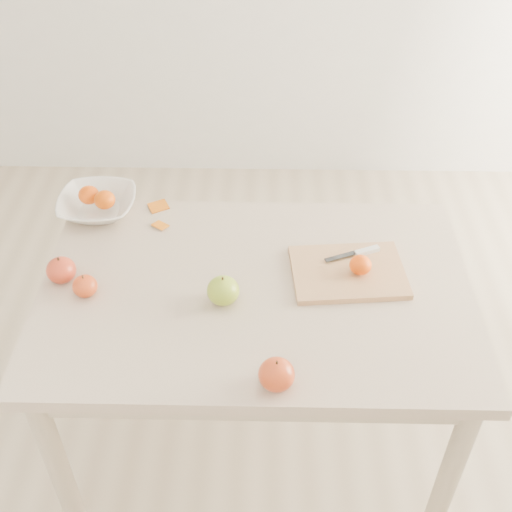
{
  "coord_description": "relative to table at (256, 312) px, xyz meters",
  "views": [
    {
      "loc": [
        0.03,
        -1.29,
        1.98
      ],
      "look_at": [
        0.0,
        0.05,
        0.82
      ],
      "focal_mm": 45.0,
      "sensor_mm": 36.0,
      "label": 1
    }
  ],
  "objects": [
    {
      "name": "cutting_board",
      "position": [
        0.26,
        0.06,
        0.11
      ],
      "size": [
        0.33,
        0.26,
        0.02
      ],
      "primitive_type": "cube",
      "rotation": [
        0.0,
        0.0,
        0.09
      ],
      "color": "tan",
      "rests_on": "table"
    },
    {
      "name": "orange_peel_b",
      "position": [
        -0.3,
        0.27,
        0.1
      ],
      "size": [
        0.06,
        0.05,
        0.01
      ],
      "primitive_type": "cube",
      "rotation": [
        -0.14,
        0.0,
        -0.6
      ],
      "color": "orange",
      "rests_on": "table"
    },
    {
      "name": "table",
      "position": [
        0.0,
        0.0,
        0.0
      ],
      "size": [
        1.2,
        0.8,
        0.75
      ],
      "color": "beige",
      "rests_on": "ground"
    },
    {
      "name": "orange_peel_a",
      "position": [
        -0.32,
        0.36,
        0.1
      ],
      "size": [
        0.07,
        0.07,
        0.01
      ],
      "primitive_type": "cube",
      "rotation": [
        0.21,
        0.0,
        0.51
      ],
      "color": "#C85F0E",
      "rests_on": "table"
    },
    {
      "name": "board_tangerine",
      "position": [
        0.29,
        0.05,
        0.14
      ],
      "size": [
        0.06,
        0.06,
        0.05
      ],
      "primitive_type": "ellipsoid",
      "color": "#CC4507",
      "rests_on": "cutting_board"
    },
    {
      "name": "fruit_bowl",
      "position": [
        -0.51,
        0.33,
        0.13
      ],
      "size": [
        0.24,
        0.24,
        0.06
      ],
      "primitive_type": "imported",
      "color": "white",
      "rests_on": "table"
    },
    {
      "name": "ground",
      "position": [
        0.0,
        0.0,
        -0.65
      ],
      "size": [
        3.5,
        3.5,
        0.0
      ],
      "primitive_type": "plane",
      "color": "#C6B293",
      "rests_on": "ground"
    },
    {
      "name": "apple_red_d",
      "position": [
        -0.54,
        0.02,
        0.14
      ],
      "size": [
        0.08,
        0.08,
        0.07
      ],
      "primitive_type": "ellipsoid",
      "color": "#95030B",
      "rests_on": "table"
    },
    {
      "name": "apple_red_c",
      "position": [
        0.06,
        -0.34,
        0.14
      ],
      "size": [
        0.09,
        0.09,
        0.08
      ],
      "primitive_type": "ellipsoid",
      "color": "maroon",
      "rests_on": "table"
    },
    {
      "name": "bowl_tangerine_far",
      "position": [
        -0.48,
        0.32,
        0.16
      ],
      "size": [
        0.07,
        0.07,
        0.06
      ],
      "primitive_type": "ellipsoid",
      "color": "#E45008",
      "rests_on": "fruit_bowl"
    },
    {
      "name": "apple_red_b",
      "position": [
        -0.46,
        -0.04,
        0.13
      ],
      "size": [
        0.07,
        0.07,
        0.06
      ],
      "primitive_type": "ellipsoid",
      "color": "#A11308",
      "rests_on": "table"
    },
    {
      "name": "paring_knife",
      "position": [
        0.31,
        0.13,
        0.12
      ],
      "size": [
        0.16,
        0.08,
        0.01
      ],
      "color": "white",
      "rests_on": "cutting_board"
    },
    {
      "name": "bowl_tangerine_near",
      "position": [
        -0.53,
        0.34,
        0.16
      ],
      "size": [
        0.07,
        0.07,
        0.06
      ],
      "primitive_type": "ellipsoid",
      "color": "#E25007",
      "rests_on": "fruit_bowl"
    },
    {
      "name": "apple_green",
      "position": [
        -0.09,
        -0.06,
        0.14
      ],
      "size": [
        0.09,
        0.09,
        0.08
      ],
      "primitive_type": "ellipsoid",
      "color": "#639616",
      "rests_on": "table"
    }
  ]
}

